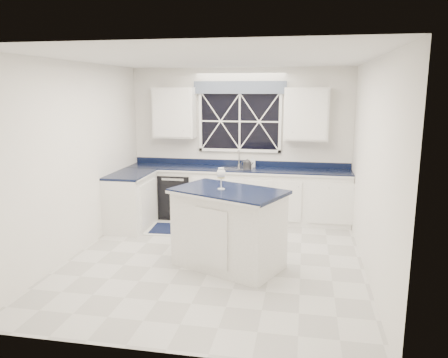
% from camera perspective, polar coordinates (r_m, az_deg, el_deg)
% --- Properties ---
extents(ground, '(4.50, 4.50, 0.00)m').
position_cam_1_polar(ground, '(6.18, -1.14, -10.39)').
color(ground, beige).
rests_on(ground, ground).
extents(back_wall, '(4.00, 0.10, 2.70)m').
position_cam_1_polar(back_wall, '(8.01, 2.09, 4.69)').
color(back_wall, white).
rests_on(back_wall, ground).
extents(base_cabinets, '(3.99, 1.60, 0.90)m').
position_cam_1_polar(base_cabinets, '(7.77, -0.89, -2.26)').
color(base_cabinets, white).
rests_on(base_cabinets, ground).
extents(countertop, '(3.98, 0.64, 0.04)m').
position_cam_1_polar(countertop, '(7.78, 1.74, 1.28)').
color(countertop, black).
rests_on(countertop, base_cabinets).
extents(dishwasher, '(0.60, 0.58, 0.82)m').
position_cam_1_polar(dishwasher, '(8.12, -5.98, -2.01)').
color(dishwasher, black).
rests_on(dishwasher, ground).
extents(window, '(1.65, 0.09, 1.26)m').
position_cam_1_polar(window, '(7.91, 2.06, 8.10)').
color(window, black).
rests_on(window, ground).
extents(upper_cabinets, '(3.10, 0.34, 0.90)m').
position_cam_1_polar(upper_cabinets, '(7.79, 1.93, 8.56)').
color(upper_cabinets, white).
rests_on(upper_cabinets, ground).
extents(faucet, '(0.05, 0.20, 0.30)m').
position_cam_1_polar(faucet, '(7.94, 1.96, 2.80)').
color(faucet, '#B1B1B3').
rests_on(faucet, countertop).
extents(island, '(1.63, 1.34, 1.05)m').
position_cam_1_polar(island, '(5.78, 0.61, -6.44)').
color(island, white).
rests_on(island, ground).
extents(rug, '(1.22, 0.79, 0.02)m').
position_cam_1_polar(rug, '(7.41, -5.39, -6.56)').
color(rug, beige).
rests_on(rug, ground).
extents(kettle, '(0.24, 0.18, 0.17)m').
position_cam_1_polar(kettle, '(7.75, 3.03, 1.98)').
color(kettle, '#2D2D2F').
rests_on(kettle, countertop).
extents(wine_glass, '(0.12, 0.12, 0.28)m').
position_cam_1_polar(wine_glass, '(5.62, -0.38, 0.59)').
color(wine_glass, silver).
rests_on(wine_glass, island).
extents(soap_bottle, '(0.10, 0.10, 0.20)m').
position_cam_1_polar(soap_bottle, '(7.88, 3.77, 2.29)').
color(soap_bottle, silver).
rests_on(soap_bottle, countertop).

